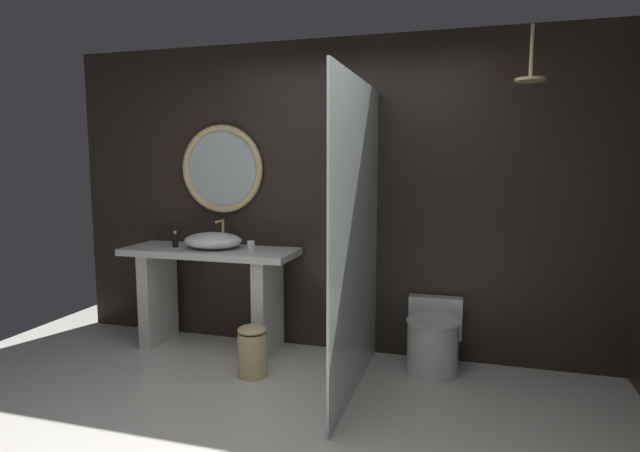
% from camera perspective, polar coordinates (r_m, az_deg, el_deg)
% --- Properties ---
extents(back_wall_panel, '(4.80, 0.10, 2.60)m').
position_cam_1_polar(back_wall_panel, '(4.40, 1.28, 3.14)').
color(back_wall_panel, black).
rests_on(back_wall_panel, ground_plane).
extents(vanity_counter, '(1.48, 0.54, 0.87)m').
position_cam_1_polar(vanity_counter, '(4.56, -11.88, -6.24)').
color(vanity_counter, silver).
rests_on(vanity_counter, ground_plane).
extents(vessel_sink, '(0.50, 0.41, 0.23)m').
position_cam_1_polar(vessel_sink, '(4.47, -11.66, -1.57)').
color(vessel_sink, white).
rests_on(vessel_sink, vanity_counter).
extents(tumbler_cup, '(0.06, 0.06, 0.09)m').
position_cam_1_polar(tumbler_cup, '(4.26, -7.59, -2.22)').
color(tumbler_cup, silver).
rests_on(tumbler_cup, vanity_counter).
extents(soap_dispenser, '(0.05, 0.05, 0.14)m').
position_cam_1_polar(soap_dispenser, '(4.63, -15.60, -1.48)').
color(soap_dispenser, black).
rests_on(soap_dispenser, vanity_counter).
extents(round_wall_mirror, '(0.77, 0.06, 0.77)m').
position_cam_1_polar(round_wall_mirror, '(4.66, -10.72, 6.17)').
color(round_wall_mirror, '#D6B77F').
extents(shower_glass_panel, '(0.02, 1.47, 2.16)m').
position_cam_1_polar(shower_glass_panel, '(3.57, 4.03, -1.35)').
color(shower_glass_panel, silver).
rests_on(shower_glass_panel, ground_plane).
extents(rain_shower_head, '(0.20, 0.20, 0.37)m').
position_cam_1_polar(rain_shower_head, '(3.85, 22.10, 15.20)').
color(rain_shower_head, '#D6B77F').
extents(toilet, '(0.42, 0.60, 0.53)m').
position_cam_1_polar(toilet, '(4.20, 12.35, -11.77)').
color(toilet, white).
rests_on(toilet, ground_plane).
extents(waste_bin, '(0.22, 0.22, 0.39)m').
position_cam_1_polar(waste_bin, '(4.02, -7.43, -13.39)').
color(waste_bin, '#D6B77F').
rests_on(waste_bin, ground_plane).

